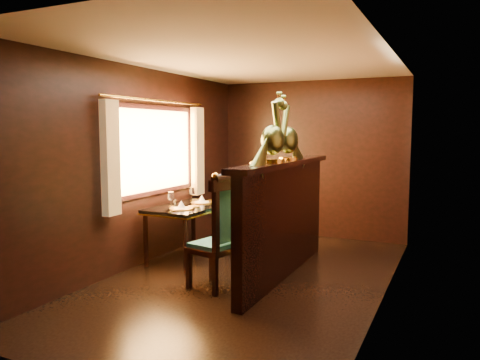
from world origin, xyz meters
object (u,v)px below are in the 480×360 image
at_px(dining_table, 190,211).
at_px(peacock_right, 288,128).
at_px(peacock_left, 273,127).
at_px(chair_left, 222,229).
at_px(chair_right, 254,206).

height_order(dining_table, peacock_right, peacock_right).
xyz_separation_m(peacock_left, peacock_right, (0.00, 0.50, -0.01)).
relative_size(chair_left, chair_right, 0.97).
height_order(chair_left, chair_right, chair_right).
bearing_deg(chair_right, chair_left, -73.80).
bearing_deg(peacock_right, chair_left, -116.42).
distance_m(peacock_left, peacock_right, 0.50).
relative_size(chair_right, peacock_left, 1.70).
relative_size(chair_right, peacock_right, 1.77).
bearing_deg(peacock_right, dining_table, 178.26).
height_order(chair_right, peacock_left, peacock_left).
xyz_separation_m(dining_table, peacock_left, (1.38, -0.54, 1.09)).
xyz_separation_m(chair_right, peacock_left, (0.67, -1.05, 1.06)).
height_order(dining_table, peacock_left, peacock_left).
relative_size(chair_left, peacock_left, 1.66).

